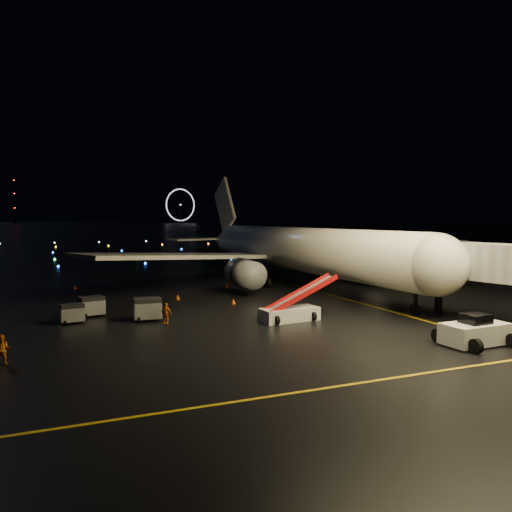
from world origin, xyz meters
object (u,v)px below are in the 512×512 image
(pushback_tug, at_px, (475,329))
(baggage_cart_0, at_px, (147,309))
(baggage_cart_1, at_px, (91,307))
(airliner, at_px, (287,225))
(crew_b, at_px, (3,350))
(crew_c, at_px, (166,313))
(baggage_cart_2, at_px, (72,314))
(belt_loader, at_px, (289,300))

(pushback_tug, distance_m, baggage_cart_0, 25.26)
(pushback_tug, xyz_separation_m, baggage_cart_1, (-23.23, 20.27, -0.21))
(airliner, xyz_separation_m, crew_b, (-31.23, -25.94, -6.78))
(crew_c, xyz_separation_m, baggage_cart_1, (-5.38, 5.41, -0.00))
(crew_b, bearing_deg, baggage_cart_2, 79.05)
(crew_b, distance_m, baggage_cart_2, 11.60)
(crew_b, relative_size, baggage_cart_1, 0.88)
(airliner, bearing_deg, belt_loader, -118.32)
(belt_loader, relative_size, crew_c, 4.22)
(baggage_cart_0, xyz_separation_m, baggage_cart_2, (-5.89, 1.39, -0.17))
(pushback_tug, xyz_separation_m, crew_b, (-29.18, 7.23, -0.18))
(pushback_tug, bearing_deg, baggage_cart_2, 142.13)
(baggage_cart_2, bearing_deg, baggage_cart_1, 46.06)
(baggage_cart_0, bearing_deg, baggage_cart_1, 142.66)
(baggage_cart_0, bearing_deg, baggage_cart_2, 170.29)
(belt_loader, distance_m, crew_b, 21.66)
(baggage_cart_0, relative_size, baggage_cart_1, 1.10)
(belt_loader, xyz_separation_m, baggage_cart_1, (-15.17, 8.29, -0.91))
(baggage_cart_0, relative_size, baggage_cart_2, 1.22)
(pushback_tug, height_order, crew_b, pushback_tug)
(baggage_cart_0, distance_m, baggage_cart_2, 6.05)
(crew_b, distance_m, baggage_cart_0, 13.83)
(airliner, relative_size, crew_b, 30.38)
(airliner, xyz_separation_m, belt_loader, (-10.12, -21.19, -5.90))
(pushback_tug, relative_size, belt_loader, 0.62)
(pushback_tug, xyz_separation_m, baggage_cart_2, (-24.91, 18.01, -0.29))
(crew_b, bearing_deg, baggage_cart_0, 53.41)
(baggage_cart_2, bearing_deg, belt_loader, -26.93)
(crew_b, height_order, baggage_cart_0, baggage_cart_0)
(airliner, relative_size, pushback_tug, 12.04)
(airliner, height_order, crew_c, airliner)
(airliner, bearing_deg, crew_c, -140.19)
(crew_b, bearing_deg, belt_loader, 23.32)
(pushback_tug, height_order, baggage_cart_1, pushback_tug)
(baggage_cart_1, bearing_deg, airliner, 13.01)
(pushback_tug, relative_size, crew_c, 2.60)
(crew_c, height_order, baggage_cart_1, crew_c)
(belt_loader, relative_size, baggage_cart_2, 4.00)
(baggage_cart_1, bearing_deg, crew_b, -128.52)
(pushback_tug, xyz_separation_m, belt_loader, (-8.07, 11.98, 0.70))
(crew_c, bearing_deg, baggage_cart_2, -157.57)
(pushback_tug, height_order, crew_c, pushback_tug)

